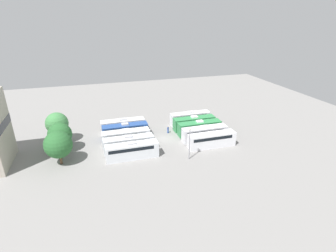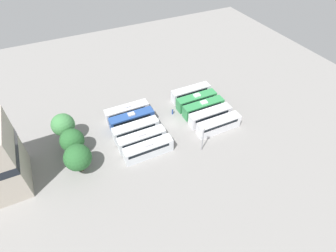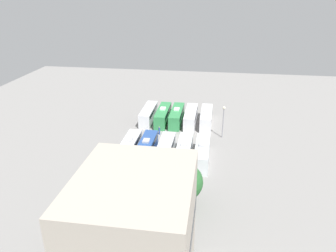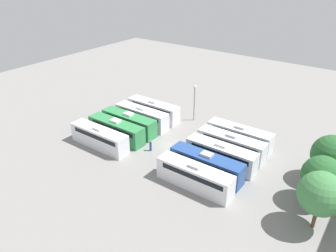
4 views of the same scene
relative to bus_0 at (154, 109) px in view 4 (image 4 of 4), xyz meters
name	(u,v)px [view 4 (image 4 of 4)]	position (x,y,z in m)	size (l,w,h in m)	color
ground_plane	(170,146)	(6.74, 8.71, -1.73)	(117.80, 117.80, 0.00)	gray
bus_0	(154,109)	(0.00, 0.00, 0.00)	(2.51, 10.52, 3.51)	white
bus_1	(142,116)	(3.53, 0.12, 0.00)	(2.51, 10.52, 3.51)	silver
bus_2	(129,122)	(6.79, 0.01, 0.00)	(2.51, 10.52, 3.51)	#338C4C
bus_3	(116,130)	(9.98, 0.11, 0.00)	(2.51, 10.52, 3.51)	#338C4C
bus_4	(100,137)	(13.45, -0.19, 0.00)	(2.51, 10.52, 3.51)	silver
bus_5	(240,136)	(-0.01, 17.40, 0.00)	(2.51, 10.52, 3.51)	silver
bus_6	(231,144)	(3.26, 17.57, 0.00)	(2.51, 10.52, 3.51)	silver
bus_7	(221,154)	(6.67, 17.66, 0.00)	(2.51, 10.52, 3.51)	silver
bus_8	(207,165)	(10.21, 17.31, 0.00)	(2.51, 10.52, 3.51)	#284C93
bus_9	(195,176)	(13.41, 17.41, 0.00)	(2.51, 10.52, 3.51)	silver
worker_person	(151,146)	(9.63, 7.01, -0.91)	(0.36, 0.36, 1.77)	navy
light_pole	(195,96)	(-3.65, 6.59, 3.02)	(0.60, 0.60, 6.89)	gray
tree_0	(332,155)	(1.83, 30.96, 2.34)	(5.26, 5.26, 6.72)	brown
tree_1	(322,176)	(7.09, 31.08, 2.11)	(4.89, 4.89, 6.31)	brown
tree_2	(321,194)	(11.74, 31.92, 2.87)	(4.89, 4.89, 7.06)	brown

